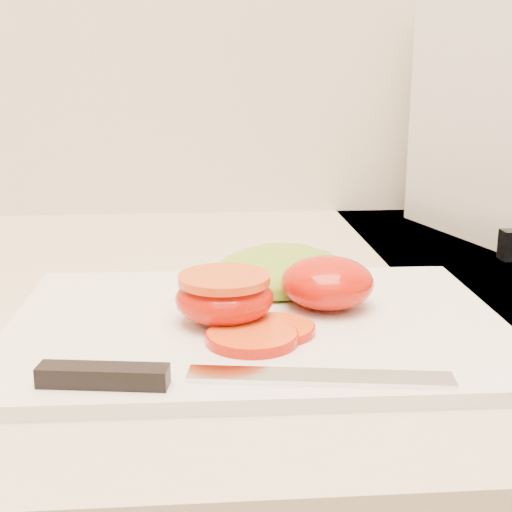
{
  "coord_description": "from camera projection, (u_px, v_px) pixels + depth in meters",
  "views": [
    {
      "loc": [
        -0.01,
        1.07,
        1.12
      ],
      "look_at": [
        0.03,
        1.57,
        0.99
      ],
      "focal_mm": 50.0,
      "sensor_mm": 36.0,
      "label": 1
    }
  ],
  "objects": [
    {
      "name": "cutting_board",
      "position": [
        257.0,
        325.0,
        0.52
      ],
      "size": [
        0.36,
        0.26,
        0.01
      ],
      "primitive_type": "cube",
      "rotation": [
        0.0,
        0.0,
        -0.02
      ],
      "color": "white",
      "rests_on": "counter"
    },
    {
      "name": "tomato_half_dome",
      "position": [
        327.0,
        282.0,
        0.54
      ],
      "size": [
        0.07,
        0.07,
        0.04
      ],
      "primitive_type": "ellipsoid",
      "color": "red",
      "rests_on": "cutting_board"
    },
    {
      "name": "tomato_half_cut",
      "position": [
        224.0,
        296.0,
        0.51
      ],
      "size": [
        0.07,
        0.07,
        0.04
      ],
      "color": "red",
      "rests_on": "cutting_board"
    },
    {
      "name": "tomato_slice_0",
      "position": [
        252.0,
        337.0,
        0.48
      ],
      "size": [
        0.06,
        0.06,
        0.01
      ],
      "primitive_type": "cylinder",
      "color": "#EC510E",
      "rests_on": "cutting_board"
    },
    {
      "name": "tomato_slice_1",
      "position": [
        275.0,
        329.0,
        0.49
      ],
      "size": [
        0.05,
        0.05,
        0.01
      ],
      "primitive_type": "cylinder",
      "color": "#EC510E",
      "rests_on": "cutting_board"
    },
    {
      "name": "lettuce_leaf_0",
      "position": [
        287.0,
        270.0,
        0.59
      ],
      "size": [
        0.15,
        0.15,
        0.03
      ],
      "primitive_type": "ellipsoid",
      "rotation": [
        0.0,
        0.0,
        0.71
      ],
      "color": "#93BA31",
      "rests_on": "cutting_board"
    },
    {
      "name": "knife",
      "position": [
        189.0,
        376.0,
        0.41
      ],
      "size": [
        0.24,
        0.04,
        0.01
      ],
      "rotation": [
        0.0,
        0.0,
        -0.14
      ],
      "color": "silver",
      "rests_on": "cutting_board"
    }
  ]
}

